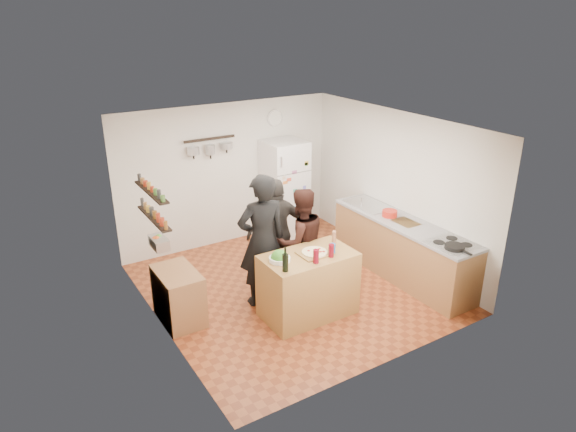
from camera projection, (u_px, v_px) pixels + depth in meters
room_shell at (278, 204)px, 7.65m from camera, size 4.20×4.20×4.20m
prep_island at (308, 285)px, 6.99m from camera, size 1.25×0.72×0.91m
pizza_board at (314, 253)px, 6.84m from camera, size 0.42×0.34×0.02m
pizza at (314, 252)px, 6.83m from camera, size 0.34×0.34×0.02m
salad_bowl at (280, 259)px, 6.64m from camera, size 0.28×0.28×0.06m
wine_bottle at (285, 263)px, 6.36m from camera, size 0.08×0.08×0.23m
wine_glass_near at (316, 256)px, 6.57m from camera, size 0.08×0.08×0.19m
wine_glass_far at (331, 251)px, 6.74m from camera, size 0.07×0.07×0.18m
pepper_mill at (334, 240)px, 7.04m from camera, size 0.06×0.06×0.19m
salt_canister at (332, 249)px, 6.85m from camera, size 0.08×0.08×0.13m
person_left at (262, 241)px, 7.10m from camera, size 0.76×0.55×1.93m
person_center at (301, 242)px, 7.43m from camera, size 0.85×0.70×1.63m
person_back at (277, 232)px, 7.73m from camera, size 1.02×0.55×1.66m
counter_run at (402, 249)px, 8.04m from camera, size 0.63×2.63×0.90m
stove_top at (453, 244)px, 7.12m from camera, size 0.60×0.62×0.02m
skillet at (455, 247)px, 6.97m from camera, size 0.27×0.27×0.05m
sink at (368, 205)px, 8.54m from camera, size 0.50×0.80×0.03m
cutting_board at (406, 223)px, 7.84m from camera, size 0.30×0.40×0.02m
red_bowl at (390, 213)px, 8.04m from camera, size 0.24×0.24×0.10m
fridge at (285, 190)px, 9.32m from camera, size 0.70×0.68×1.80m
wall_clock at (275, 118)px, 9.11m from camera, size 0.30×0.03×0.30m
spice_shelf_lower at (154, 218)px, 6.46m from camera, size 0.12×1.00×0.02m
spice_shelf_upper at (151, 192)px, 6.33m from camera, size 0.12×1.00×0.02m
produce_basket at (159, 243)px, 6.61m from camera, size 0.18×0.35×0.14m
side_table at (179, 296)px, 6.90m from camera, size 0.50×0.80×0.73m
pot_rack at (210, 139)px, 8.49m from camera, size 0.90×0.04×0.04m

